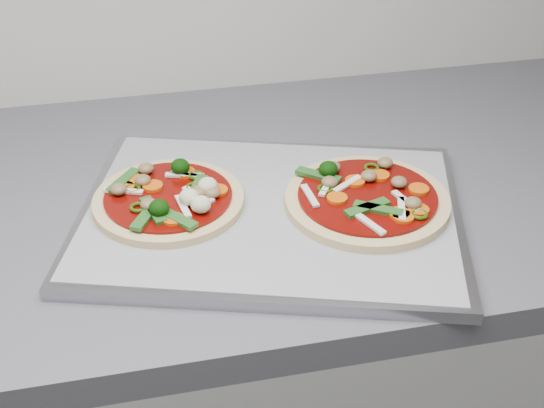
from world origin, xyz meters
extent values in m
cube|color=#595860|center=(0.00, 1.30, 0.88)|extent=(3.60, 0.60, 0.04)
cube|color=#9B9AA0|center=(-0.12, 1.22, 0.91)|extent=(0.53, 0.45, 0.01)
cube|color=#96969B|center=(-0.12, 1.22, 0.92)|extent=(0.51, 0.44, 0.00)
cylinder|color=#E2BE7C|center=(-0.24, 1.25, 0.92)|extent=(0.25, 0.25, 0.01)
cylinder|color=#600B06|center=(-0.24, 1.25, 0.93)|extent=(0.22, 0.22, 0.00)
torus|color=#2A4509|center=(-0.21, 1.26, 0.93)|extent=(0.02, 0.02, 0.00)
cylinder|color=#F95E0C|center=(-0.28, 1.29, 0.93)|extent=(0.03, 0.03, 0.00)
cylinder|color=#F95E0C|center=(-0.21, 1.24, 0.93)|extent=(0.03, 0.03, 0.00)
cube|color=white|center=(-0.30, 1.27, 0.93)|extent=(0.05, 0.02, 0.00)
cylinder|color=#F95E0C|center=(-0.26, 1.22, 0.93)|extent=(0.03, 0.03, 0.00)
cube|color=#2A6622|center=(-0.26, 1.22, 0.93)|extent=(0.03, 0.06, 0.00)
cylinder|color=#F95E0C|center=(-0.24, 1.20, 0.93)|extent=(0.03, 0.03, 0.00)
ellipsoid|color=brown|center=(-0.30, 1.27, 0.94)|extent=(0.03, 0.03, 0.01)
cube|color=white|center=(-0.21, 1.29, 0.93)|extent=(0.05, 0.03, 0.00)
ellipsoid|color=brown|center=(-0.26, 1.31, 0.94)|extent=(0.03, 0.03, 0.01)
ellipsoid|color=beige|center=(-0.21, 1.21, 0.94)|extent=(0.03, 0.03, 0.02)
cube|color=white|center=(-0.23, 1.22, 0.93)|extent=(0.02, 0.05, 0.00)
cylinder|color=#F95E0C|center=(-0.26, 1.27, 0.93)|extent=(0.03, 0.03, 0.00)
cylinder|color=#F95E0C|center=(-0.22, 1.29, 0.93)|extent=(0.03, 0.03, 0.00)
ellipsoid|color=black|center=(-0.22, 1.30, 0.94)|extent=(0.03, 0.03, 0.02)
ellipsoid|color=black|center=(-0.26, 1.21, 0.94)|extent=(0.03, 0.03, 0.02)
ellipsoid|color=brown|center=(-0.19, 1.24, 0.94)|extent=(0.03, 0.03, 0.01)
ellipsoid|color=brown|center=(-0.21, 1.24, 0.94)|extent=(0.02, 0.02, 0.01)
cube|color=white|center=(-0.21, 1.24, 0.93)|extent=(0.04, 0.04, 0.00)
cube|color=#2A6622|center=(-0.21, 1.25, 0.93)|extent=(0.03, 0.06, 0.00)
cube|color=#2A6622|center=(-0.29, 1.29, 0.93)|extent=(0.05, 0.05, 0.00)
cylinder|color=#F95E0C|center=(-0.29, 1.28, 0.93)|extent=(0.03, 0.03, 0.00)
cube|color=#2A6622|center=(-0.27, 1.21, 0.93)|extent=(0.04, 0.06, 0.00)
cylinder|color=#F95E0C|center=(-0.18, 1.25, 0.93)|extent=(0.04, 0.04, 0.00)
ellipsoid|color=brown|center=(-0.27, 1.28, 0.94)|extent=(0.03, 0.03, 0.01)
torus|color=#2A4509|center=(-0.28, 1.23, 0.93)|extent=(0.03, 0.03, 0.00)
torus|color=#2A4509|center=(-0.20, 1.28, 0.93)|extent=(0.03, 0.03, 0.00)
ellipsoid|color=brown|center=(-0.21, 1.24, 0.94)|extent=(0.03, 0.03, 0.01)
torus|color=#2A4509|center=(-0.28, 1.27, 0.93)|extent=(0.03, 0.03, 0.00)
ellipsoid|color=beige|center=(-0.22, 1.23, 0.94)|extent=(0.03, 0.03, 0.02)
ellipsoid|color=brown|center=(-0.27, 1.23, 0.94)|extent=(0.02, 0.02, 0.01)
ellipsoid|color=beige|center=(-0.20, 1.25, 0.94)|extent=(0.03, 0.03, 0.02)
cube|color=white|center=(-0.22, 1.29, 0.93)|extent=(0.05, 0.02, 0.00)
cube|color=#2A6622|center=(-0.24, 1.20, 0.93)|extent=(0.05, 0.05, 0.00)
cylinder|color=#E2BE7C|center=(-0.01, 1.20, 0.92)|extent=(0.24, 0.24, 0.01)
cylinder|color=#600B06|center=(-0.01, 1.20, 0.93)|extent=(0.20, 0.20, 0.00)
ellipsoid|color=brown|center=(-0.04, 1.26, 0.94)|extent=(0.02, 0.02, 0.01)
ellipsoid|color=black|center=(-0.04, 1.25, 0.94)|extent=(0.03, 0.03, 0.02)
cylinder|color=#F95E0C|center=(0.05, 1.19, 0.93)|extent=(0.03, 0.03, 0.00)
ellipsoid|color=brown|center=(0.03, 1.21, 0.94)|extent=(0.03, 0.03, 0.01)
cube|color=white|center=(0.03, 1.17, 0.93)|extent=(0.02, 0.05, 0.00)
torus|color=#2A4509|center=(0.01, 1.25, 0.93)|extent=(0.03, 0.03, 0.00)
cube|color=white|center=(-0.08, 1.21, 0.93)|extent=(0.01, 0.05, 0.00)
ellipsoid|color=brown|center=(0.00, 1.23, 0.94)|extent=(0.02, 0.02, 0.01)
cylinder|color=#F95E0C|center=(-0.05, 1.20, 0.93)|extent=(0.04, 0.04, 0.00)
torus|color=#2A4509|center=(0.03, 1.14, 0.93)|extent=(0.03, 0.03, 0.00)
cylinder|color=#F95E0C|center=(0.01, 1.14, 0.93)|extent=(0.03, 0.03, 0.00)
cylinder|color=#F95E0C|center=(0.02, 1.24, 0.93)|extent=(0.03, 0.03, 0.00)
cube|color=white|center=(-0.03, 1.22, 0.93)|extent=(0.04, 0.03, 0.00)
cylinder|color=#F95E0C|center=(-0.02, 1.23, 0.93)|extent=(0.03, 0.03, 0.00)
cube|color=#2A6622|center=(-0.02, 1.17, 0.93)|extent=(0.06, 0.03, 0.00)
ellipsoid|color=brown|center=(-0.05, 1.23, 0.94)|extent=(0.03, 0.03, 0.01)
cube|color=white|center=(-0.05, 1.23, 0.93)|extent=(0.03, 0.04, 0.00)
cube|color=white|center=(0.02, 1.16, 0.93)|extent=(0.02, 0.05, 0.00)
cube|color=white|center=(-0.03, 1.14, 0.93)|extent=(0.03, 0.05, 0.00)
cube|color=#2A6622|center=(-0.01, 1.16, 0.93)|extent=(0.06, 0.04, 0.00)
cylinder|color=#F95E0C|center=(0.04, 1.15, 0.93)|extent=(0.03, 0.03, 0.00)
cylinder|color=#F95E0C|center=(0.01, 1.15, 0.93)|extent=(0.03, 0.03, 0.00)
ellipsoid|color=brown|center=(0.03, 1.26, 0.94)|extent=(0.02, 0.02, 0.01)
torus|color=#2A4509|center=(-0.06, 1.22, 0.93)|extent=(0.02, 0.02, 0.00)
cube|color=#2A6622|center=(-0.06, 1.25, 0.93)|extent=(0.05, 0.05, 0.00)
ellipsoid|color=brown|center=(-0.04, 1.26, 0.94)|extent=(0.03, 0.03, 0.01)
ellipsoid|color=brown|center=(0.03, 1.16, 0.94)|extent=(0.02, 0.02, 0.01)
camera|label=1|loc=(-0.28, 0.48, 1.43)|focal=50.00mm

